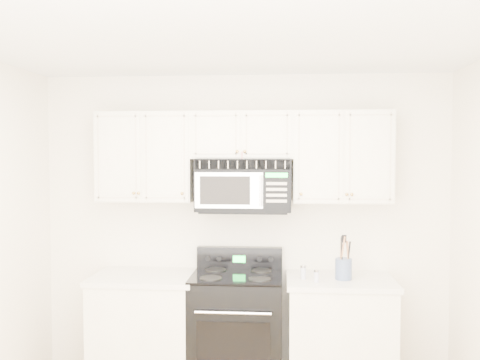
# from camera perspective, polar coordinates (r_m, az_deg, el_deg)

# --- Properties ---
(room) EXTENTS (3.51, 3.51, 2.61)m
(room) POSITION_cam_1_polar(r_m,az_deg,el_deg) (2.95, -2.07, -9.31)
(room) COLOR olive
(room) RESTS_ON ground
(base_cabinet_left) EXTENTS (0.86, 0.65, 0.92)m
(base_cabinet_left) POSITION_cam_1_polar(r_m,az_deg,el_deg) (4.70, -10.01, -15.79)
(base_cabinet_left) COLOR silver
(base_cabinet_left) RESTS_ON ground
(base_cabinet_right) EXTENTS (0.86, 0.65, 0.92)m
(base_cabinet_right) POSITION_cam_1_polar(r_m,az_deg,el_deg) (4.58, 10.60, -16.29)
(base_cabinet_right) COLOR silver
(base_cabinet_right) RESTS_ON ground
(range) EXTENTS (0.74, 0.67, 1.11)m
(range) POSITION_cam_1_polar(r_m,az_deg,el_deg) (4.56, -0.33, -15.58)
(range) COLOR black
(range) RESTS_ON ground
(upper_cabinets) EXTENTS (2.44, 0.37, 0.75)m
(upper_cabinets) POSITION_cam_1_polar(r_m,az_deg,el_deg) (4.47, 0.30, 2.97)
(upper_cabinets) COLOR silver
(upper_cabinets) RESTS_ON ground
(microwave) EXTENTS (0.78, 0.44, 0.43)m
(microwave) POSITION_cam_1_polar(r_m,az_deg,el_deg) (4.44, 0.41, -0.49)
(microwave) COLOR black
(microwave) RESTS_ON ground
(utensil_crock) EXTENTS (0.13, 0.13, 0.35)m
(utensil_crock) POSITION_cam_1_polar(r_m,az_deg,el_deg) (4.39, 10.99, -9.17)
(utensil_crock) COLOR #485D80
(utensil_crock) RESTS_ON base_cabinet_right
(shaker_salt) EXTENTS (0.04, 0.04, 0.10)m
(shaker_salt) POSITION_cam_1_polar(r_m,az_deg,el_deg) (4.27, 8.17, -10.10)
(shaker_salt) COLOR #B0AFC2
(shaker_salt) RESTS_ON base_cabinet_right
(shaker_pepper) EXTENTS (0.05, 0.05, 0.11)m
(shaker_pepper) POSITION_cam_1_polar(r_m,az_deg,el_deg) (4.36, 6.77, -9.72)
(shaker_pepper) COLOR #B0AFC2
(shaker_pepper) RESTS_ON base_cabinet_right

